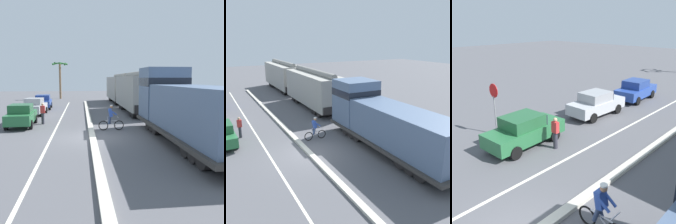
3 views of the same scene
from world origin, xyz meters
TOP-DOWN VIEW (x-y plane):
  - ground_plane at (0.00, 0.00)m, footprint 120.00×120.00m
  - median_curb at (0.00, 6.00)m, footprint 0.36×36.00m
  - lane_stripe at (-2.40, 6.00)m, footprint 0.14×36.00m
  - locomotive at (5.01, -1.24)m, footprint 3.10×11.61m
  - hopper_car_lead at (5.01, 10.92)m, footprint 2.90×10.60m
  - hopper_car_middle at (5.01, 22.52)m, footprint 2.90×10.60m
  - parked_car_green at (-4.95, 4.28)m, footprint 1.98×4.27m
  - parked_car_silver at (-5.06, 10.42)m, footprint 1.98×4.27m
  - parked_car_blue at (-4.99, 15.60)m, footprint 1.98×4.28m
  - cyclist at (1.35, 2.07)m, footprint 1.71×0.48m
  - palm_tree_near at (-4.20, 31.27)m, footprint 2.74×2.79m
  - pedestrian_by_cars at (-3.56, 5.07)m, footprint 0.34×0.22m

SIDE VIEW (x-z plane):
  - ground_plane at x=0.00m, z-range 0.00..0.00m
  - lane_stripe at x=-2.40m, z-range 0.00..0.01m
  - median_curb at x=0.00m, z-range 0.00..0.16m
  - parked_car_green at x=-4.95m, z-range 0.01..1.63m
  - parked_car_silver at x=-5.06m, z-range 0.01..1.63m
  - parked_car_blue at x=-4.99m, z-range 0.01..1.63m
  - cyclist at x=1.35m, z-range -0.04..1.67m
  - pedestrian_by_cars at x=-3.56m, z-range 0.04..1.66m
  - locomotive at x=5.01m, z-range -0.30..3.90m
  - hopper_car_lead at x=5.01m, z-range -0.01..4.17m
  - hopper_car_middle at x=5.01m, z-range -0.01..4.17m
  - palm_tree_near at x=-4.20m, z-range 1.62..8.01m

